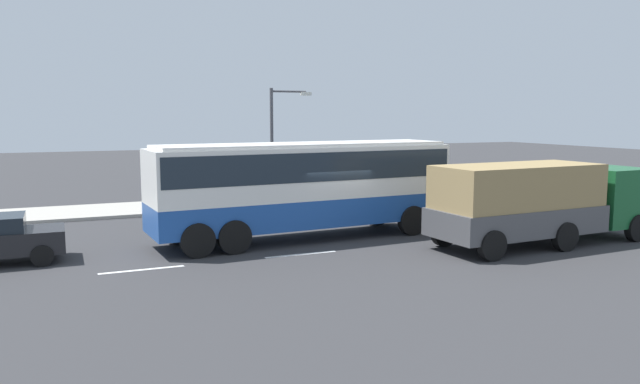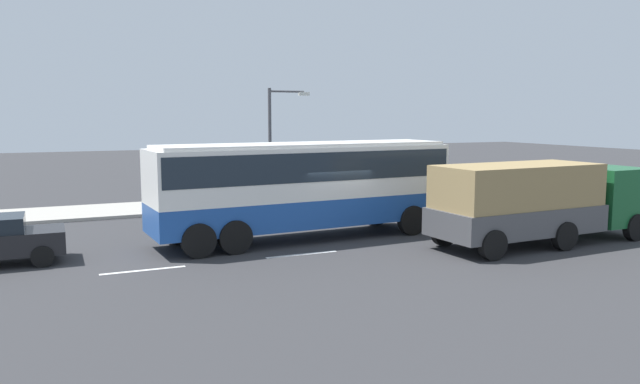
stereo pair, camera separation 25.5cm
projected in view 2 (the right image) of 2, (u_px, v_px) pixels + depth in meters
The scene contains 7 objects.
ground_plane at pixel (328, 238), 22.27m from camera, with size 120.00×120.00×0.00m, color #333335.
sidewalk_curb at pixel (250, 203), 30.65m from camera, with size 80.00×4.00×0.15m, color #A8A399.
lane_centreline at pixel (222, 262), 18.53m from camera, with size 31.31×0.16×0.01m.
coach_bus at pixel (304, 180), 21.84m from camera, with size 11.00×3.21×3.43m.
cargo_truck at pixel (541, 199), 21.08m from camera, with size 8.47×2.98×2.78m.
pedestrian_near_curb at pixel (188, 188), 27.77m from camera, with size 0.32×0.32×1.72m.
street_lamp at pixel (275, 136), 29.23m from camera, with size 2.08×0.24×5.52m.
Camera 2 is at (-9.23, -19.85, 4.43)m, focal length 34.54 mm.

